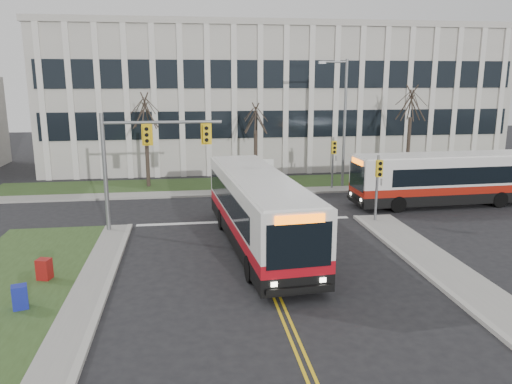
% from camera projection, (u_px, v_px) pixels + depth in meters
% --- Properties ---
extents(ground, '(120.00, 120.00, 0.00)m').
position_uv_depth(ground, '(268.00, 277.00, 20.21)').
color(ground, black).
rests_on(ground, ground).
extents(sidewalk_west, '(1.20, 26.00, 0.14)m').
position_uv_depth(sidewalk_west, '(58.00, 355.00, 14.43)').
color(sidewalk_west, '#9E9B93').
rests_on(sidewalk_west, ground).
extents(sidewalk_cross, '(44.00, 1.60, 0.14)m').
position_uv_depth(sidewalk_cross, '(303.00, 190.00, 35.54)').
color(sidewalk_cross, '#9E9B93').
rests_on(sidewalk_cross, ground).
extents(building_lawn, '(44.00, 5.00, 0.12)m').
position_uv_depth(building_lawn, '(295.00, 183.00, 38.25)').
color(building_lawn, '#32481F').
rests_on(building_lawn, ground).
extents(office_building, '(40.00, 16.00, 12.00)m').
position_uv_depth(office_building, '(270.00, 98.00, 48.51)').
color(office_building, beige).
rests_on(office_building, ground).
extents(mast_arm_signal, '(6.11, 0.38, 6.20)m').
position_uv_depth(mast_arm_signal, '(138.00, 151.00, 25.42)').
color(mast_arm_signal, slate).
rests_on(mast_arm_signal, ground).
extents(signal_pole_near, '(0.34, 0.39, 3.80)m').
position_uv_depth(signal_pole_near, '(378.00, 179.00, 27.28)').
color(signal_pole_near, slate).
rests_on(signal_pole_near, ground).
extents(signal_pole_far, '(0.34, 0.39, 3.80)m').
position_uv_depth(signal_pole_far, '(333.00, 156.00, 35.49)').
color(signal_pole_far, slate).
rests_on(signal_pole_far, ground).
extents(streetlight, '(2.15, 0.25, 9.20)m').
position_uv_depth(streetlight, '(343.00, 117.00, 35.77)').
color(streetlight, slate).
rests_on(streetlight, ground).
extents(directory_sign, '(1.50, 0.12, 2.00)m').
position_uv_depth(directory_sign, '(264.00, 170.00, 37.18)').
color(directory_sign, slate).
rests_on(directory_sign, ground).
extents(tree_left, '(1.80, 1.80, 7.70)m').
position_uv_depth(tree_left, '(145.00, 112.00, 35.55)').
color(tree_left, '#42352B').
rests_on(tree_left, ground).
extents(tree_mid, '(1.80, 1.80, 6.82)m').
position_uv_depth(tree_mid, '(256.00, 120.00, 36.96)').
color(tree_mid, '#42352B').
rests_on(tree_mid, ground).
extents(tree_right, '(1.80, 1.80, 8.25)m').
position_uv_depth(tree_right, '(411.00, 105.00, 38.15)').
color(tree_right, '#42352B').
rests_on(tree_right, ground).
extents(bus_main, '(3.81, 12.94, 3.40)m').
position_uv_depth(bus_main, '(258.00, 212.00, 23.56)').
color(bus_main, silver).
rests_on(bus_main, ground).
extents(bus_cross, '(12.10, 3.07, 3.20)m').
position_uv_depth(bus_cross, '(447.00, 180.00, 31.46)').
color(bus_cross, silver).
rests_on(bus_cross, ground).
extents(newspaper_box_blue, '(0.61, 0.58, 0.95)m').
position_uv_depth(newspaper_box_blue, '(20.00, 299.00, 17.17)').
color(newspaper_box_blue, navy).
rests_on(newspaper_box_blue, ground).
extents(newspaper_box_red, '(0.61, 0.57, 0.95)m').
position_uv_depth(newspaper_box_red, '(44.00, 270.00, 19.68)').
color(newspaper_box_red, maroon).
rests_on(newspaper_box_red, ground).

